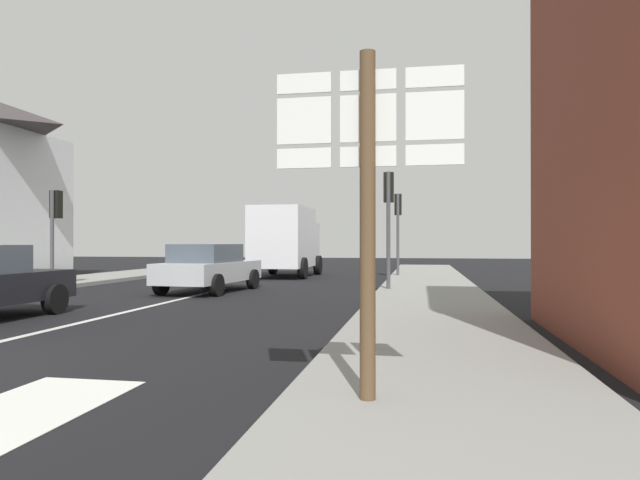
% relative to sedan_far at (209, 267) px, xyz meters
% --- Properties ---
extents(ground_plane, '(80.00, 80.00, 0.00)m').
position_rel_sedan_far_xyz_m(ground_plane, '(0.11, -0.85, -0.76)').
color(ground_plane, black).
extents(sidewalk_right, '(3.01, 44.00, 0.14)m').
position_rel_sedan_far_xyz_m(sidewalk_right, '(6.67, -2.85, -0.69)').
color(sidewalk_right, gray).
rests_on(sidewalk_right, ground).
extents(lane_centre_stripe, '(0.16, 12.00, 0.01)m').
position_rel_sedan_far_xyz_m(lane_centre_stripe, '(0.11, -4.85, -0.75)').
color(lane_centre_stripe, silver).
rests_on(lane_centre_stripe, ground).
extents(lane_turn_arrow, '(1.20, 2.20, 0.01)m').
position_rel_sedan_far_xyz_m(lane_turn_arrow, '(2.89, -11.85, -0.75)').
color(lane_turn_arrow, silver).
rests_on(lane_turn_arrow, ground).
extents(sedan_far, '(2.27, 4.34, 1.47)m').
position_rel_sedan_far_xyz_m(sedan_far, '(0.00, 0.00, 0.00)').
color(sedan_far, '#B7BABF').
rests_on(sedan_far, ground).
extents(delivery_truck, '(2.50, 5.01, 3.05)m').
position_rel_sedan_far_xyz_m(delivery_truck, '(0.51, 7.88, 0.89)').
color(delivery_truck, silver).
rests_on(delivery_truck, ground).
extents(route_sign_post, '(1.66, 0.14, 3.20)m').
position_rel_sedan_far_xyz_m(route_sign_post, '(5.96, -11.44, 1.24)').
color(route_sign_post, brown).
rests_on(route_sign_post, ground).
extents(traffic_light_far_right, '(0.30, 0.49, 3.59)m').
position_rel_sedan_far_xyz_m(traffic_light_far_right, '(5.47, 7.75, 1.90)').
color(traffic_light_far_right, '#47474C').
rests_on(traffic_light_far_right, ground).
extents(traffic_light_near_left, '(0.30, 0.49, 3.21)m').
position_rel_sedan_far_xyz_m(traffic_light_near_left, '(-5.26, -0.00, 1.61)').
color(traffic_light_near_left, '#47474C').
rests_on(traffic_light_near_left, ground).
extents(traffic_light_near_right, '(0.30, 0.49, 3.64)m').
position_rel_sedan_far_xyz_m(traffic_light_near_right, '(5.47, 0.62, 1.93)').
color(traffic_light_near_right, '#47474C').
rests_on(traffic_light_near_right, ground).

